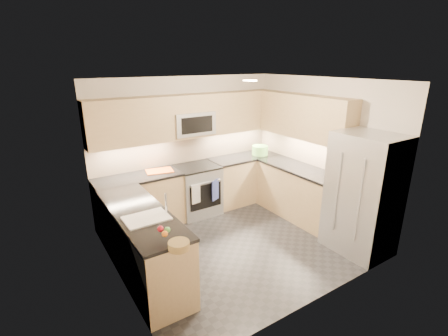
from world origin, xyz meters
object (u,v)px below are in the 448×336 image
cutting_board (159,171)px  fruit_basket (179,245)px  microwave (192,123)px  refrigerator (363,194)px  gas_range (197,190)px  utensil_bowl (260,150)px

cutting_board → fruit_basket: size_ratio=2.04×
microwave → cutting_board: bearing=-175.2°
refrigerator → fruit_basket: size_ratio=8.23×
gas_range → cutting_board: bearing=174.4°
gas_range → fruit_basket: 2.80m
fruit_basket → cutting_board: bearing=72.1°
gas_range → utensil_bowl: size_ratio=2.83×
refrigerator → cutting_board: bearing=130.6°
refrigerator → gas_range: bearing=120.9°
gas_range → microwave: microwave is taller
gas_range → cutting_board: size_ratio=2.03×
cutting_board → fruit_basket: bearing=-107.9°
microwave → refrigerator: (1.45, -2.55, -0.80)m
gas_range → fruit_basket: bearing=-122.0°
gas_range → utensil_bowl: (1.43, -0.06, 0.58)m
refrigerator → fruit_basket: 2.91m
refrigerator → utensil_bowl: (-0.02, 2.36, 0.13)m
microwave → cutting_board: microwave is taller
refrigerator → cutting_board: refrigerator is taller
gas_range → cutting_board: (-0.68, 0.07, 0.49)m
utensil_bowl → microwave: bearing=172.6°
gas_range → microwave: bearing=90.0°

